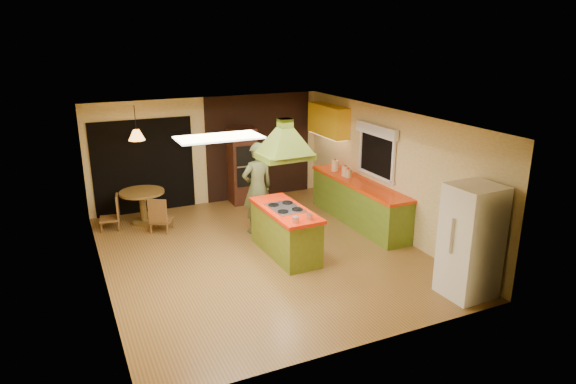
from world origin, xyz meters
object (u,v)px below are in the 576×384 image
wall_oven (242,166)px  dining_table (143,201)px  refrigerator (471,241)px  canister_large (335,166)px  kitchen_island (285,231)px  man (257,188)px

wall_oven → dining_table: wall_oven is taller
refrigerator → canister_large: size_ratio=7.31×
wall_oven → canister_large: size_ratio=7.41×
refrigerator → wall_oven: 5.92m
refrigerator → wall_oven: (-1.61, 5.70, 0.01)m
kitchen_island → man: size_ratio=0.96×
dining_table → wall_oven: bearing=9.8°
man → refrigerator: man is taller
man → dining_table: man is taller
dining_table → canister_large: (4.09, -0.99, 0.55)m
refrigerator → wall_oven: bearing=104.0°
man → canister_large: 2.13m
kitchen_island → wall_oven: wall_oven is taller
dining_table → canister_large: canister_large is taller
kitchen_island → dining_table: bearing=126.0°
man → wall_oven: size_ratio=1.03×
man → refrigerator: bearing=108.8°
wall_oven → dining_table: 2.47m
canister_large → refrigerator: bearing=-91.2°
kitchen_island → dining_table: size_ratio=1.91×
wall_oven → dining_table: (-2.40, -0.41, -0.41)m
man → canister_large: (2.07, 0.51, 0.11)m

